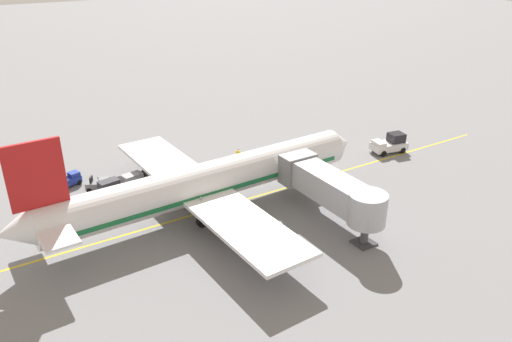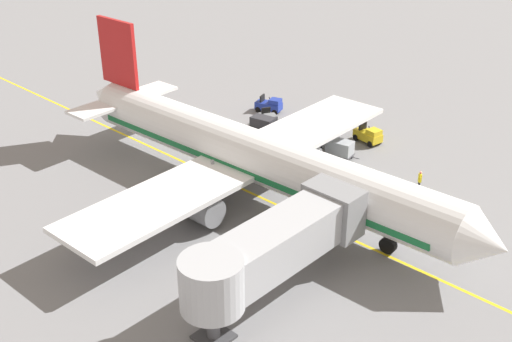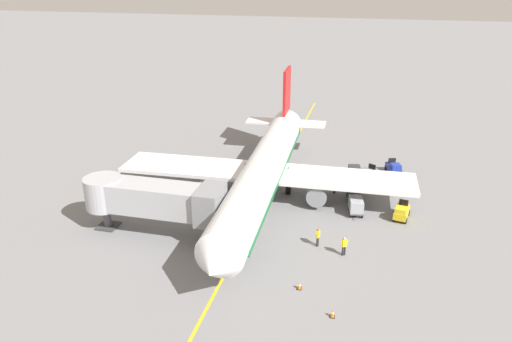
{
  "view_description": "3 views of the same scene",
  "coord_description": "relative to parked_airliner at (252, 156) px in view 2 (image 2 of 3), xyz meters",
  "views": [
    {
      "loc": [
        39.23,
        -19.08,
        24.4
      ],
      "look_at": [
        1.94,
        4.34,
        4.01
      ],
      "focal_mm": 35.04,
      "sensor_mm": 36.0,
      "label": 1
    },
    {
      "loc": [
        29.68,
        27.89,
        22.86
      ],
      "look_at": [
        1.49,
        1.47,
        3.07
      ],
      "focal_mm": 44.28,
      "sensor_mm": 36.0,
      "label": 2
    },
    {
      "loc": [
        -9.96,
        43.63,
        21.97
      ],
      "look_at": [
        0.73,
        0.41,
        3.31
      ],
      "focal_mm": 34.06,
      "sensor_mm": 36.0,
      "label": 3
    }
  ],
  "objects": [
    {
      "name": "ground_crew_loader",
      "position": [
        -8.81,
        8.77,
        -2.23
      ],
      "size": [
        0.64,
        0.49,
        1.69
      ],
      "color": "#232328",
      "rests_on": "ground"
    },
    {
      "name": "gate_lead_in_line",
      "position": [
        -0.08,
        0.26,
        -3.18
      ],
      "size": [
        0.24,
        80.0,
        0.01
      ],
      "primitive_type": "cube",
      "color": "gold",
      "rests_on": "ground"
    },
    {
      "name": "ground_plane",
      "position": [
        -0.08,
        0.26,
        -3.19
      ],
      "size": [
        400.0,
        400.0,
        0.0
      ],
      "primitive_type": "plane",
      "color": "slate"
    },
    {
      "name": "baggage_tug_lead",
      "position": [
        -10.23,
        -7.62,
        -2.47
      ],
      "size": [
        2.29,
        2.77,
        1.62
      ],
      "color": "slate",
      "rests_on": "ground"
    },
    {
      "name": "baggage_cart_front",
      "position": [
        -9.35,
        1.07,
        -2.24
      ],
      "size": [
        1.67,
        2.98,
        1.58
      ],
      "color": "#4C4C51",
      "rests_on": "ground"
    },
    {
      "name": "safety_cone_nose_left",
      "position": [
        -5.99,
        14.19,
        -2.9
      ],
      "size": [
        0.36,
        0.36,
        0.59
      ],
      "color": "black",
      "rests_on": "ground"
    },
    {
      "name": "parked_airliner",
      "position": [
        0.0,
        0.0,
        0.0
      ],
      "size": [
        30.16,
        37.29,
        10.63
      ],
      "color": "white",
      "rests_on": "ground"
    },
    {
      "name": "baggage_tug_spare",
      "position": [
        -13.05,
        -10.04,
        -2.47
      ],
      "size": [
        1.92,
        2.75,
        1.62
      ],
      "color": "#1E339E",
      "rests_on": "ground"
    },
    {
      "name": "baggage_cart_second_in_train",
      "position": [
        -8.99,
        -1.93,
        -2.24
      ],
      "size": [
        1.67,
        2.98,
        1.58
      ],
      "color": "#4C4C51",
      "rests_on": "ground"
    },
    {
      "name": "jet_bridge",
      "position": [
        7.8,
        9.14,
        0.27
      ],
      "size": [
        12.7,
        3.5,
        4.98
      ],
      "color": "#A8AAAF",
      "rests_on": "ground"
    },
    {
      "name": "baggage_tug_trailing",
      "position": [
        -13.62,
        1.03,
        -2.47
      ],
      "size": [
        1.69,
        2.68,
        1.62
      ],
      "color": "gold",
      "rests_on": "ground"
    },
    {
      "name": "baggage_cart_tail_end",
      "position": [
        -8.77,
        -6.96,
        -2.24
      ],
      "size": [
        1.67,
        2.98,
        1.58
      ],
      "color": "#4C4C51",
      "rests_on": "ground"
    },
    {
      "name": "ground_crew_wing_walker",
      "position": [
        -6.94,
        -3.11,
        -2.23
      ],
      "size": [
        0.47,
        0.65,
        1.69
      ],
      "color": "#232328",
      "rests_on": "ground"
    },
    {
      "name": "baggage_cart_third_in_train",
      "position": [
        -9.01,
        -4.32,
        -2.24
      ],
      "size": [
        1.67,
        2.98,
        1.58
      ],
      "color": "#4C4C51",
      "rests_on": "ground"
    },
    {
      "name": "ground_crew_marshaller",
      "position": [
        -6.54,
        7.82,
        -2.23
      ],
      "size": [
        0.33,
        0.72,
        1.69
      ],
      "color": "#232328",
      "rests_on": "ground"
    }
  ]
}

